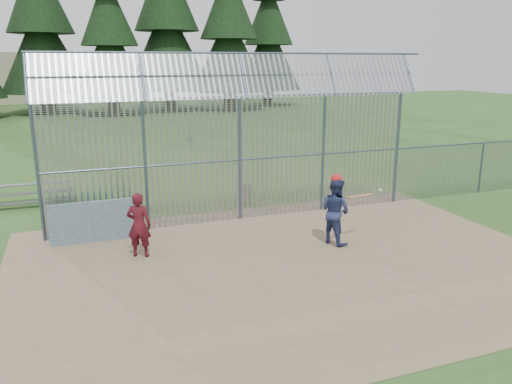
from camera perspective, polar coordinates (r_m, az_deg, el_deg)
name	(u,v)px	position (r m, az deg, el deg)	size (l,w,h in m)	color
ground	(282,257)	(13.48, 2.96, -7.40)	(120.00, 120.00, 0.00)	#2D511E
dirt_infield	(289,263)	(13.06, 3.83, -8.13)	(14.00, 10.00, 0.02)	#756047
dugout_wall	(95,222)	(15.04, -17.94, -3.23)	(2.50, 0.12, 1.20)	#38566B
batter	(335,211)	(14.28, 9.03, -2.16)	(0.92, 0.72, 1.90)	navy
onlooker	(139,225)	(13.52, -13.24, -3.68)	(0.64, 0.42, 1.75)	maroon
bg_kid_seated	(190,140)	(30.44, -7.55, 5.87)	(0.50, 0.21, 0.85)	slate
batting_gear	(340,182)	(14.09, 9.62, 1.18)	(1.51, 0.42, 0.71)	red
trash_can	(244,193)	(18.24, -1.42, -0.16)	(0.56, 0.56, 0.82)	#919298
bleacher	(29,194)	(19.78, -24.55, -0.25)	(3.00, 0.95, 0.72)	slate
backstop_fence	(292,146)	(16.58, 4.18, 5.29)	(20.09, 0.81, 5.30)	#47566B
conifer_row	(135,0)	(53.72, -13.62, 20.57)	(38.48, 12.26, 20.20)	#332319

